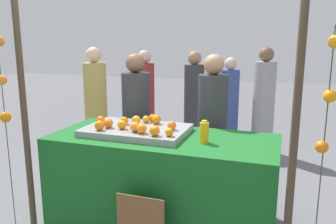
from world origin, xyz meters
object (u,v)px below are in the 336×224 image
object	(u,v)px
juice_bottle	(204,132)
vendor_right	(212,133)
stall_counter	(163,180)
orange_1	(108,123)
vendor_left	(136,128)
orange_0	(172,126)

from	to	relation	value
juice_bottle	vendor_right	distance (m)	0.79
stall_counter	orange_1	xyz separation A→B (m)	(-0.51, -0.09, 0.54)
orange_1	vendor_right	bearing A→B (deg)	43.13
vendor_left	orange_0	bearing A→B (deg)	-44.34
orange_0	vendor_left	xyz separation A→B (m)	(-0.64, 0.62, -0.23)
orange_0	orange_1	world-z (taller)	orange_1
stall_counter	vendor_left	xyz separation A→B (m)	(-0.56, 0.66, 0.31)
stall_counter	vendor_left	bearing A→B (deg)	130.56
orange_0	juice_bottle	size ratio (longest dim) A/B	0.43
orange_1	vendor_left	xyz separation A→B (m)	(-0.05, 0.74, -0.23)
stall_counter	juice_bottle	size ratio (longest dim) A/B	10.58
vendor_left	vendor_right	distance (m)	0.88
stall_counter	vendor_left	world-z (taller)	vendor_left
orange_1	vendor_right	xyz separation A→B (m)	(0.83, 0.78, -0.23)
stall_counter	orange_1	distance (m)	0.75
stall_counter	juice_bottle	bearing A→B (deg)	-9.05
stall_counter	vendor_right	size ratio (longest dim) A/B	1.30
orange_0	vendor_left	world-z (taller)	vendor_left
orange_0	orange_1	xyz separation A→B (m)	(-0.59, -0.12, 0.00)
vendor_right	juice_bottle	bearing A→B (deg)	-83.60
vendor_left	orange_1	bearing A→B (deg)	-86.20
orange_1	vendor_right	distance (m)	1.16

